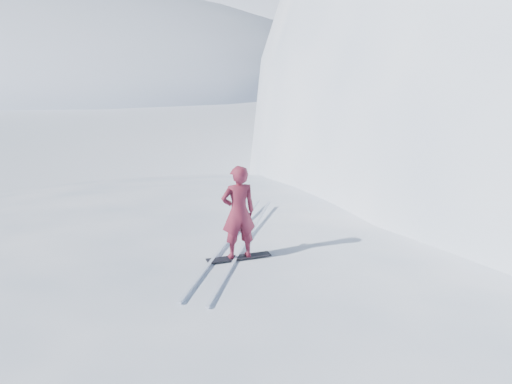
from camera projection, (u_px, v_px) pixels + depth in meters
The scene contains 4 objects.
far_ridge_c at pixel (256, 61), 121.08m from camera, with size 140.00×90.00×36.00m, color white.
snowboard at pixel (239, 257), 11.39m from camera, with size 1.31×0.24×0.02m, color black.
snowboarder at pixel (238, 212), 11.12m from camera, with size 0.68×0.45×1.87m, color maroon.
board_tracks at pixel (237, 241), 12.25m from camera, with size 1.31×5.96×0.04m.
Camera 1 is at (2.62, -6.49, 6.82)m, focal length 40.00 mm.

